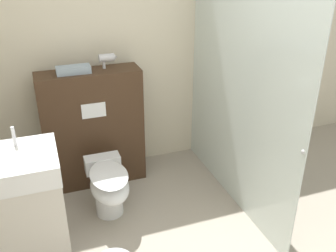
{
  "coord_description": "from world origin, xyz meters",
  "views": [
    {
      "loc": [
        -0.87,
        -1.63,
        2.2
      ],
      "look_at": [
        0.13,
        1.18,
        0.76
      ],
      "focal_mm": 40.0,
      "sensor_mm": 36.0,
      "label": 1
    }
  ],
  "objects": [
    {
      "name": "wall_back",
      "position": [
        0.0,
        1.99,
        1.25
      ],
      "size": [
        8.0,
        0.06,
        2.5
      ],
      "color": "beige",
      "rests_on": "ground_plane"
    },
    {
      "name": "folded_towel",
      "position": [
        -0.58,
        1.69,
        1.2
      ],
      "size": [
        0.3,
        0.15,
        0.06
      ],
      "color": "#8C9EAD",
      "rests_on": "partition_panel"
    },
    {
      "name": "shower_glass",
      "position": [
        0.72,
        1.02,
        1.0
      ],
      "size": [
        0.04,
        1.88,
        2.0
      ],
      "color": "silver",
      "rests_on": "ground_plane"
    },
    {
      "name": "partition_panel",
      "position": [
        -0.45,
        1.71,
        0.58
      ],
      "size": [
        0.96,
        0.31,
        1.17
      ],
      "color": "#3D2819",
      "rests_on": "ground_plane"
    },
    {
      "name": "sink_vanity",
      "position": [
        -1.09,
        0.66,
        0.5
      ],
      "size": [
        0.51,
        0.51,
        1.13
      ],
      "color": "beige",
      "rests_on": "ground_plane"
    },
    {
      "name": "toilet",
      "position": [
        -0.45,
        1.1,
        0.3
      ],
      "size": [
        0.33,
        0.63,
        0.47
      ],
      "color": "white",
      "rests_on": "ground_plane"
    },
    {
      "name": "hair_drier",
      "position": [
        -0.26,
        1.74,
        1.26
      ],
      "size": [
        0.17,
        0.08,
        0.14
      ],
      "color": "#B7B7BC",
      "rests_on": "partition_panel"
    }
  ]
}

